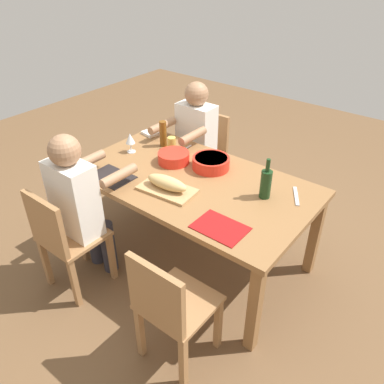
% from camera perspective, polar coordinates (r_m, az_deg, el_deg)
% --- Properties ---
extents(ground_plane, '(8.00, 8.00, 0.00)m').
position_cam_1_polar(ground_plane, '(3.27, 0.00, -9.27)').
color(ground_plane, brown).
extents(dining_table, '(1.78, 1.01, 0.74)m').
position_cam_1_polar(dining_table, '(2.87, 0.00, 0.52)').
color(dining_table, olive).
rests_on(dining_table, ground_plane).
extents(chair_far_left, '(0.40, 0.40, 0.85)m').
position_cam_1_polar(chair_far_left, '(3.78, 1.94, 6.00)').
color(chair_far_left, '#9E7044').
rests_on(chair_far_left, ground_plane).
extents(diner_far_left, '(0.41, 0.53, 1.20)m').
position_cam_1_polar(diner_far_left, '(3.56, 0.22, 8.03)').
color(diner_far_left, '#2D2D38').
rests_on(diner_far_left, ground_plane).
extents(chair_near_right, '(0.40, 0.40, 0.85)m').
position_cam_1_polar(chair_near_right, '(2.27, -3.36, -16.43)').
color(chair_near_right, '#9E7044').
rests_on(chair_near_right, ground_plane).
extents(chair_near_left, '(0.40, 0.40, 0.85)m').
position_cam_1_polar(chair_near_left, '(2.84, -18.47, -6.29)').
color(chair_near_left, '#9E7044').
rests_on(chair_near_left, ground_plane).
extents(diner_near_left, '(0.41, 0.53, 1.20)m').
position_cam_1_polar(diner_near_left, '(2.79, -16.23, -1.07)').
color(diner_near_left, '#2D2D38').
rests_on(diner_near_left, ground_plane).
extents(serving_bowl_fruit, '(0.25, 0.25, 0.08)m').
position_cam_1_polar(serving_bowl_fruit, '(3.03, -2.73, 5.21)').
color(serving_bowl_fruit, red).
rests_on(serving_bowl_fruit, dining_table).
extents(serving_bowl_greens, '(0.28, 0.28, 0.09)m').
position_cam_1_polar(serving_bowl_greens, '(2.95, 2.82, 4.43)').
color(serving_bowl_greens, red).
rests_on(serving_bowl_greens, dining_table).
extents(cutting_board, '(0.42, 0.26, 0.02)m').
position_cam_1_polar(cutting_board, '(2.70, -3.69, 0.38)').
color(cutting_board, tan).
rests_on(cutting_board, dining_table).
extents(bread_loaf, '(0.33, 0.14, 0.09)m').
position_cam_1_polar(bread_loaf, '(2.67, -3.73, 1.37)').
color(bread_loaf, tan).
rests_on(bread_loaf, cutting_board).
extents(wine_bottle, '(0.08, 0.08, 0.29)m').
position_cam_1_polar(wine_bottle, '(2.62, 10.84, 1.27)').
color(wine_bottle, '#193819').
rests_on(wine_bottle, dining_table).
extents(beer_bottle, '(0.06, 0.06, 0.22)m').
position_cam_1_polar(beer_bottle, '(3.27, -4.28, 8.56)').
color(beer_bottle, brown).
rests_on(beer_bottle, dining_table).
extents(wine_glass, '(0.08, 0.08, 0.17)m').
position_cam_1_polar(wine_glass, '(3.20, -9.11, 7.71)').
color(wine_glass, silver).
rests_on(wine_glass, dining_table).
extents(cup_far_left, '(0.07, 0.07, 0.11)m').
position_cam_1_polar(cup_far_left, '(3.23, -3.02, 7.18)').
color(cup_far_left, gold).
rests_on(cup_far_left, dining_table).
extents(fork_far_left, '(0.02, 0.17, 0.01)m').
position_cam_1_polar(fork_far_left, '(3.25, -1.08, 6.38)').
color(fork_far_left, silver).
rests_on(fork_far_left, dining_table).
extents(placemat_near_right, '(0.32, 0.23, 0.01)m').
position_cam_1_polar(placemat_near_right, '(2.36, 4.17, -5.26)').
color(placemat_near_right, maroon).
rests_on(placemat_near_right, dining_table).
extents(placemat_near_left, '(0.32, 0.23, 0.01)m').
position_cam_1_polar(placemat_near_left, '(2.91, -11.80, 2.24)').
color(placemat_near_left, black).
rests_on(placemat_near_left, dining_table).
extents(carving_knife, '(0.14, 0.21, 0.01)m').
position_cam_1_polar(carving_knife, '(2.73, 15.12, -0.58)').
color(carving_knife, silver).
rests_on(carving_knife, dining_table).
extents(napkin_stack, '(0.16, 0.16, 0.02)m').
position_cam_1_polar(napkin_stack, '(3.54, -5.96, 8.71)').
color(napkin_stack, white).
rests_on(napkin_stack, dining_table).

